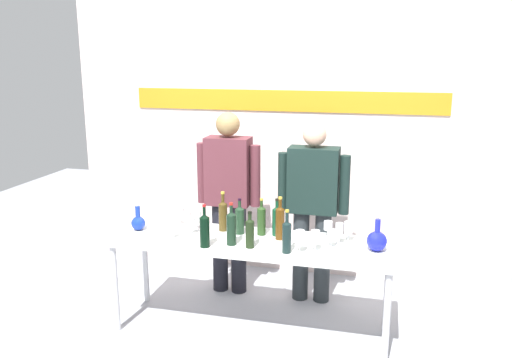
{
  "coord_description": "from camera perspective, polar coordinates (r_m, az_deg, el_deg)",
  "views": [
    {
      "loc": [
        0.97,
        -3.68,
        2.15
      ],
      "look_at": [
        0.0,
        0.15,
        1.21
      ],
      "focal_mm": 36.79,
      "sensor_mm": 36.0,
      "label": 1
    }
  ],
  "objects": [
    {
      "name": "wine_glass_left_1",
      "position": [
        4.44,
        -8.3,
        -3.61
      ],
      "size": [
        0.07,
        0.07,
        0.14
      ],
      "color": "white",
      "rests_on": "display_table"
    },
    {
      "name": "wine_glass_right_1",
      "position": [
        4.13,
        7.84,
        -5.07
      ],
      "size": [
        0.07,
        0.07,
        0.13
      ],
      "color": "white",
      "rests_on": "display_table"
    },
    {
      "name": "decanter_blue_left",
      "position": [
        4.37,
        -12.68,
        -4.61
      ],
      "size": [
        0.11,
        0.11,
        0.2
      ],
      "color": "#16329B",
      "rests_on": "display_table"
    },
    {
      "name": "wine_bottle_8",
      "position": [
        3.78,
        3.36,
        -6.13
      ],
      "size": [
        0.06,
        0.06,
        0.32
      ],
      "color": "black",
      "rests_on": "display_table"
    },
    {
      "name": "wine_bottle_3",
      "position": [
        4.14,
        0.6,
        -4.41
      ],
      "size": [
        0.07,
        0.07,
        0.3
      ],
      "color": "#233F1A",
      "rests_on": "display_table"
    },
    {
      "name": "wine_bottle_5",
      "position": [
        3.9,
        -5.61,
        -5.49
      ],
      "size": [
        0.07,
        0.07,
        0.33
      ],
      "color": "black",
      "rests_on": "display_table"
    },
    {
      "name": "wine_glass_right_2",
      "position": [
        4.06,
        10.02,
        -5.26
      ],
      "size": [
        0.06,
        0.06,
        0.16
      ],
      "color": "white",
      "rests_on": "display_table"
    },
    {
      "name": "ground_plane",
      "position": [
        4.38,
        -0.5,
        -16.03
      ],
      "size": [
        10.0,
        10.0,
        0.0
      ],
      "primitive_type": "plane",
      "color": "#999CA5"
    },
    {
      "name": "wine_bottle_1",
      "position": [
        4.17,
        -1.79,
        -4.35
      ],
      "size": [
        0.07,
        0.07,
        0.29
      ],
      "color": "#1B3521",
      "rests_on": "display_table"
    },
    {
      "name": "wine_glass_left_4",
      "position": [
        4.19,
        -7.06,
        -4.64
      ],
      "size": [
        0.06,
        0.06,
        0.14
      ],
      "color": "white",
      "rests_on": "display_table"
    },
    {
      "name": "wine_bottle_0",
      "position": [
        4.04,
        2.63,
        -4.63
      ],
      "size": [
        0.07,
        0.07,
        0.34
      ],
      "color": "#4B2C0B",
      "rests_on": "display_table"
    },
    {
      "name": "wine_bottle_2",
      "position": [
        3.93,
        -2.7,
        -5.24
      ],
      "size": [
        0.07,
        0.07,
        0.33
      ],
      "color": "black",
      "rests_on": "display_table"
    },
    {
      "name": "presenter_right",
      "position": [
        4.55,
        6.2,
        -2.45
      ],
      "size": [
        0.62,
        0.22,
        1.6
      ],
      "color": "#262B2E",
      "rests_on": "ground"
    },
    {
      "name": "presenter_left",
      "position": [
        4.7,
        -2.99,
        -1.45
      ],
      "size": [
        0.58,
        0.22,
        1.67
      ],
      "color": "black",
      "rests_on": "ground"
    },
    {
      "name": "decanter_blue_right",
      "position": [
        3.92,
        13.0,
        -6.53
      ],
      "size": [
        0.15,
        0.15,
        0.24
      ],
      "color": "#1A22BE",
      "rests_on": "display_table"
    },
    {
      "name": "wine_glass_right_4",
      "position": [
        3.84,
        6.49,
        -6.22
      ],
      "size": [
        0.06,
        0.06,
        0.16
      ],
      "color": "white",
      "rests_on": "display_table"
    },
    {
      "name": "wine_bottle_4",
      "position": [
        4.13,
        2.28,
        -4.45
      ],
      "size": [
        0.07,
        0.07,
        0.3
      ],
      "color": "#0F3D23",
      "rests_on": "display_table"
    },
    {
      "name": "wine_glass_right_5",
      "position": [
        3.93,
        8.2,
        -6.03
      ],
      "size": [
        0.07,
        0.07,
        0.13
      ],
      "color": "white",
      "rests_on": "display_table"
    },
    {
      "name": "wine_bottle_7",
      "position": [
        4.24,
        -3.61,
        -3.88
      ],
      "size": [
        0.07,
        0.07,
        0.32
      ],
      "color": "#433313",
      "rests_on": "display_table"
    },
    {
      "name": "wine_bottle_6",
      "position": [
        3.87,
        -0.67,
        -5.75
      ],
      "size": [
        0.07,
        0.07,
        0.28
      ],
      "color": "black",
      "rests_on": "display_table"
    },
    {
      "name": "wine_glass_right_0",
      "position": [
        3.99,
        9.05,
        -5.39
      ],
      "size": [
        0.06,
        0.06,
        0.16
      ],
      "color": "white",
      "rests_on": "display_table"
    },
    {
      "name": "back_wall",
      "position": [
        5.12,
        3.18,
        6.11
      ],
      "size": [
        4.3,
        0.11,
        3.0
      ],
      "color": "silver",
      "rests_on": "ground"
    },
    {
      "name": "wine_glass_left_2",
      "position": [
        4.29,
        -6.43,
        -4.07
      ],
      "size": [
        0.07,
        0.07,
        0.16
      ],
      "color": "white",
      "rests_on": "display_table"
    },
    {
      "name": "wine_glass_left_0",
      "position": [
        4.37,
        -7.54,
        -4.03
      ],
      "size": [
        0.06,
        0.06,
        0.13
      ],
      "color": "white",
      "rests_on": "display_table"
    },
    {
      "name": "display_table",
      "position": [
        4.08,
        -0.52,
        -7.51
      ],
      "size": [
        2.2,
        0.63,
        0.76
      ],
      "color": "silver",
      "rests_on": "ground"
    },
    {
      "name": "wine_glass_left_3",
      "position": [
        4.12,
        -9.18,
        -5.13
      ],
      "size": [
        0.06,
        0.06,
        0.14
      ],
      "color": "white",
      "rests_on": "display_table"
    },
    {
      "name": "wine_glass_right_3",
      "position": [
        3.79,
        4.8,
        -6.26
      ],
      "size": [
        0.07,
        0.07,
        0.17
      ],
      "color": "white",
      "rests_on": "display_table"
    }
  ]
}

